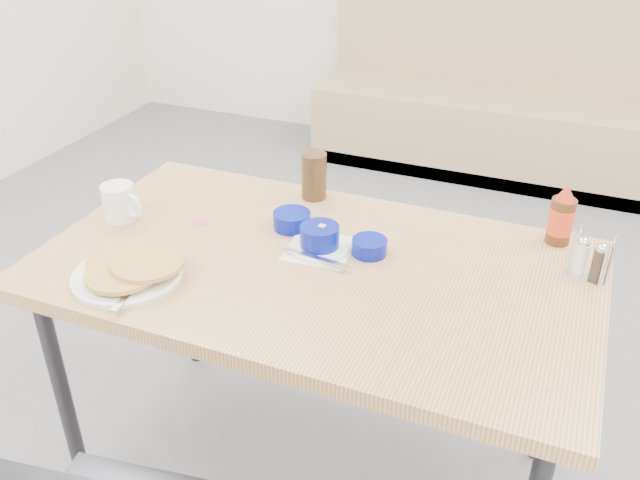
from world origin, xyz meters
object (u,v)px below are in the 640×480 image
at_px(grits_setting, 320,240).
at_px(syrup_bottle, 561,218).
at_px(butter_bowl, 369,247).
at_px(pancake_plate, 129,270).
at_px(condiment_caddy, 589,262).
at_px(booth_bench, 483,108).
at_px(dining_table, 315,283).
at_px(coffee_mug, 120,202).
at_px(creamer_bowl, 292,220).
at_px(amber_tumbler, 314,176).

relative_size(grits_setting, syrup_bottle, 1.19).
bearing_deg(syrup_bottle, butter_bowl, -150.89).
relative_size(pancake_plate, condiment_caddy, 2.36).
bearing_deg(grits_setting, butter_bowl, 14.07).
bearing_deg(booth_bench, dining_table, -90.00).
distance_m(booth_bench, syrup_bottle, 2.31).
relative_size(coffee_mug, condiment_caddy, 1.12).
relative_size(condiment_caddy, syrup_bottle, 0.70).
bearing_deg(syrup_bottle, booth_bench, 104.23).
xyz_separation_m(dining_table, creamer_bowl, (-0.13, 0.14, 0.08)).
bearing_deg(dining_table, syrup_bottle, 31.42).
bearing_deg(dining_table, coffee_mug, 179.29).
distance_m(grits_setting, butter_bowl, 0.13).
height_order(amber_tumbler, condiment_caddy, amber_tumbler).
distance_m(amber_tumbler, syrup_bottle, 0.70).
bearing_deg(condiment_caddy, grits_setting, -149.27).
relative_size(booth_bench, coffee_mug, 14.28).
xyz_separation_m(condiment_caddy, syrup_bottle, (-0.08, 0.15, 0.03)).
distance_m(coffee_mug, condiment_caddy, 1.25).
bearing_deg(booth_bench, grits_setting, -90.29).
distance_m(creamer_bowl, condiment_caddy, 0.77).
height_order(coffee_mug, syrup_bottle, syrup_bottle).
height_order(creamer_bowl, syrup_bottle, syrup_bottle).
relative_size(pancake_plate, coffee_mug, 2.11).
xyz_separation_m(creamer_bowl, syrup_bottle, (0.68, 0.20, 0.05)).
relative_size(creamer_bowl, amber_tumbler, 0.74).
relative_size(dining_table, creamer_bowl, 13.51).
xyz_separation_m(butter_bowl, amber_tumbler, (-0.26, 0.25, 0.05)).
height_order(dining_table, condiment_caddy, condiment_caddy).
height_order(dining_table, pancake_plate, pancake_plate).
height_order(pancake_plate, creamer_bowl, pancake_plate).
bearing_deg(pancake_plate, dining_table, 30.87).
height_order(booth_bench, amber_tumbler, booth_bench).
distance_m(dining_table, amber_tumbler, 0.39).
bearing_deg(condiment_caddy, dining_table, -143.86).
relative_size(creamer_bowl, condiment_caddy, 0.87).
bearing_deg(creamer_bowl, dining_table, -48.11).
xyz_separation_m(dining_table, amber_tumbler, (-0.14, 0.34, 0.13)).
relative_size(dining_table, pancake_plate, 4.98).
relative_size(booth_bench, condiment_caddy, 15.95).
relative_size(booth_bench, syrup_bottle, 11.22).
height_order(pancake_plate, grits_setting, grits_setting).
xyz_separation_m(amber_tumbler, syrup_bottle, (0.70, 0.00, 0.00)).
bearing_deg(syrup_bottle, amber_tumbler, -179.94).
bearing_deg(butter_bowl, coffee_mug, -173.07).
bearing_deg(creamer_bowl, booth_bench, 86.93).
height_order(booth_bench, pancake_plate, booth_bench).
xyz_separation_m(coffee_mug, creamer_bowl, (0.47, 0.14, -0.03)).
xyz_separation_m(coffee_mug, amber_tumbler, (0.45, 0.33, 0.02)).
relative_size(pancake_plate, butter_bowl, 3.06).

